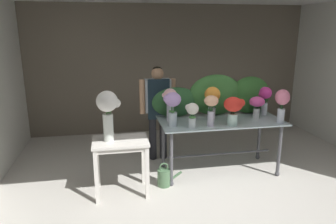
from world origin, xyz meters
name	(u,v)px	position (x,y,z in m)	size (l,w,h in m)	color
ground_plane	(192,165)	(0.00, 1.92, 0.00)	(8.45, 8.45, 0.00)	beige
wall_back	(169,69)	(0.00, 3.84, 1.30)	(5.83, 0.12, 2.61)	#706656
display_table_glass	(220,129)	(0.34, 1.63, 0.69)	(1.82, 0.84, 0.83)	#A9BFC5
side_table_white	(121,148)	(-1.15, 1.25, 0.63)	(0.71, 0.51, 0.74)	silver
florist	(158,104)	(-0.49, 2.29, 0.95)	(0.59, 0.24, 1.55)	#232328
foliage_backdrop	(219,96)	(0.41, 1.93, 1.11)	(1.89, 0.32, 0.63)	#28562D
vase_sunset_stock	(212,99)	(0.20, 1.62, 1.15)	(0.23, 0.23, 0.50)	silver
vase_scarlet_hydrangea	(234,108)	(0.42, 1.35, 1.07)	(0.30, 0.26, 0.40)	silver
vase_lilac_dahlias	(172,105)	(-0.42, 1.46, 1.13)	(0.25, 0.23, 0.48)	silver
vase_fuchsia_roses	(257,104)	(0.89, 1.61, 1.04)	(0.23, 0.23, 0.33)	silver
vase_rosy_peonies	(282,102)	(1.13, 1.33, 1.13)	(0.20, 0.20, 0.49)	silver
vase_ivory_ranunculus	(192,113)	(-0.18, 1.34, 1.03)	(0.18, 0.17, 0.35)	silver
vase_blush_lilies	(170,101)	(-0.40, 1.73, 1.12)	(0.22, 0.20, 0.48)	silver
vase_magenta_anemones	(265,97)	(1.10, 1.76, 1.10)	(0.21, 0.20, 0.44)	silver
vase_peach_freesia	(211,107)	(0.10, 1.37, 1.09)	(0.20, 0.19, 0.43)	silver
vase_white_roses_tall	(108,110)	(-1.29, 1.25, 1.15)	(0.30, 0.27, 0.65)	silver
watering_can	(164,177)	(-0.56, 1.32, 0.13)	(0.35, 0.18, 0.34)	#4C704C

